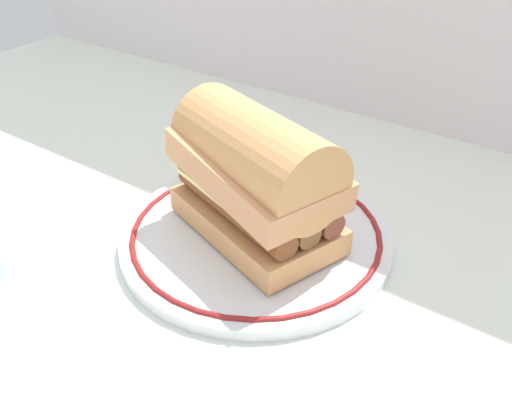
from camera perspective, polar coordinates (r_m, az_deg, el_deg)
name	(u,v)px	position (r m, az deg, el deg)	size (l,w,h in m)	color
ground_plane	(270,240)	(0.58, 1.42, -3.51)	(1.50, 1.50, 0.00)	silver
plate	(256,235)	(0.57, 0.00, -3.09)	(0.28, 0.28, 0.01)	white
sausage_sandwich	(256,175)	(0.54, 0.00, 3.04)	(0.20, 0.15, 0.13)	tan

